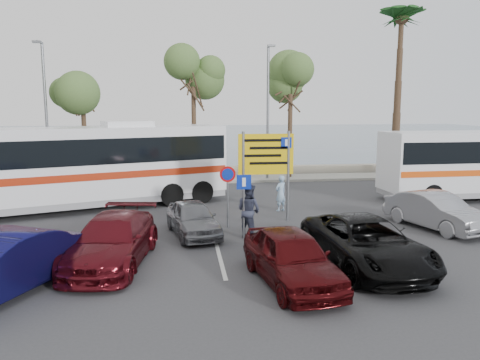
{
  "coord_description": "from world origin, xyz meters",
  "views": [
    {
      "loc": [
        -2.31,
        -14.82,
        4.53
      ],
      "look_at": [
        -0.05,
        3.0,
        1.72
      ],
      "focal_mm": 35.0,
      "sensor_mm": 36.0,
      "label": 1
    }
  ],
  "objects": [
    {
      "name": "ground",
      "position": [
        0.0,
        0.0,
        0.0
      ],
      "size": [
        120.0,
        120.0,
        0.0
      ],
      "primitive_type": "plane",
      "color": "#353538",
      "rests_on": "ground"
    },
    {
      "name": "kerb_strip",
      "position": [
        0.0,
        14.0,
        0.07
      ],
      "size": [
        44.0,
        2.4,
        0.15
      ],
      "primitive_type": "cube",
      "color": "#9A988C",
      "rests_on": "ground"
    },
    {
      "name": "seawall",
      "position": [
        0.0,
        16.0,
        0.3
      ],
      "size": [
        48.0,
        0.8,
        0.6
      ],
      "primitive_type": "cube",
      "color": "#A39782",
      "rests_on": "ground"
    },
    {
      "name": "sea",
      "position": [
        0.0,
        60.0,
        0.01
      ],
      "size": [
        140.0,
        140.0,
        0.0
      ],
      "primitive_type": "plane",
      "color": "#43606C",
      "rests_on": "ground"
    },
    {
      "name": "tree_left",
      "position": [
        -8.0,
        14.0,
        6.0
      ],
      "size": [
        3.2,
        3.2,
        7.2
      ],
      "color": "#382619",
      "rests_on": "kerb_strip"
    },
    {
      "name": "tree_mid",
      "position": [
        -1.5,
        14.0,
        6.65
      ],
      "size": [
        3.2,
        3.2,
        8.0
      ],
      "color": "#382619",
      "rests_on": "kerb_strip"
    },
    {
      "name": "tree_right",
      "position": [
        4.5,
        14.0,
        6.17
      ],
      "size": [
        3.2,
        3.2,
        7.4
      ],
      "color": "#382619",
      "rests_on": "kerb_strip"
    },
    {
      "name": "palm_tree",
      "position": [
        11.5,
        14.0,
        9.87
      ],
      "size": [
        4.8,
        4.8,
        11.2
      ],
      "color": "#382619",
      "rests_on": "kerb_strip"
    },
    {
      "name": "street_lamp_left",
      "position": [
        -10.0,
        13.52,
        4.6
      ],
      "size": [
        0.45,
        1.15,
        8.01
      ],
      "color": "slate",
      "rests_on": "kerb_strip"
    },
    {
      "name": "street_lamp_right",
      "position": [
        3.0,
        13.52,
        4.6
      ],
      "size": [
        0.45,
        1.15,
        8.01
      ],
      "color": "slate",
      "rests_on": "kerb_strip"
    },
    {
      "name": "direction_sign",
      "position": [
        1.0,
        3.2,
        2.43
      ],
      "size": [
        2.2,
        0.12,
        3.6
      ],
      "color": "slate",
      "rests_on": "ground"
    },
    {
      "name": "sign_no_stop",
      "position": [
        -0.6,
        2.38,
        1.58
      ],
      "size": [
        0.6,
        0.08,
        2.35
      ],
      "color": "slate",
      "rests_on": "ground"
    },
    {
      "name": "sign_parking",
      "position": [
        -0.2,
        0.79,
        1.47
      ],
      "size": [
        0.5,
        0.07,
        2.25
      ],
      "color": "slate",
      "rests_on": "ground"
    },
    {
      "name": "lane_markings",
      "position": [
        -1.14,
        -1.0,
        0.0
      ],
      "size": [
        12.02,
        4.2,
        0.01
      ],
      "primitive_type": null,
      "color": "silver",
      "rests_on": "ground"
    },
    {
      "name": "coach_bus_left",
      "position": [
        -6.5,
        6.5,
        1.81
      ],
      "size": [
        12.68,
        6.83,
        3.91
      ],
      "color": "white",
      "rests_on": "ground"
    },
    {
      "name": "car_silver_a",
      "position": [
        -1.94,
        1.5,
        0.61
      ],
      "size": [
        2.18,
        3.82,
        1.23
      ],
      "primitive_type": "imported",
      "rotation": [
        0.0,
        0.0,
        0.21
      ],
      "color": "slate",
      "rests_on": "ground"
    },
    {
      "name": "car_maroon",
      "position": [
        -4.34,
        -1.37,
        0.71
      ],
      "size": [
        2.66,
        5.1,
        1.41
      ],
      "primitive_type": "imported",
      "rotation": [
        0.0,
        0.0,
        -0.15
      ],
      "color": "#540E15",
      "rests_on": "ground"
    },
    {
      "name": "car_red",
      "position": [
        0.46,
        -3.5,
        0.71
      ],
      "size": [
        2.27,
        4.36,
        1.42
      ],
      "primitive_type": "imported",
      "rotation": [
        0.0,
        0.0,
        0.15
      ],
      "color": "#40090B",
      "rests_on": "ground"
    },
    {
      "name": "suv_black",
      "position": [
        2.86,
        -2.52,
        0.71
      ],
      "size": [
        2.82,
        5.3,
        1.42
      ],
      "primitive_type": "imported",
      "rotation": [
        0.0,
        0.0,
        0.09
      ],
      "color": "black",
      "rests_on": "ground"
    },
    {
      "name": "car_silver_b",
      "position": [
        7.11,
        1.24,
        0.68
      ],
      "size": [
        2.58,
        4.39,
        1.37
      ],
      "primitive_type": "imported",
      "rotation": [
        0.0,
        0.0,
        0.29
      ],
      "color": "gray",
      "rests_on": "ground"
    },
    {
      "name": "pedestrian_near",
      "position": [
        2.0,
        5.0,
        0.79
      ],
      "size": [
        0.69,
        0.63,
        1.57
      ],
      "primitive_type": "imported",
      "rotation": [
        0.0,
        0.0,
        3.71
      ],
      "color": "#91B3D4",
      "rests_on": "ground"
    },
    {
      "name": "pedestrian_far",
      "position": [
        0.0,
        1.0,
        0.95
      ],
      "size": [
        1.16,
        1.17,
        1.9
      ],
      "primitive_type": "imported",
      "rotation": [
        0.0,
        0.0,
        2.33
      ],
      "color": "#2E3245",
      "rests_on": "ground"
    }
  ]
}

